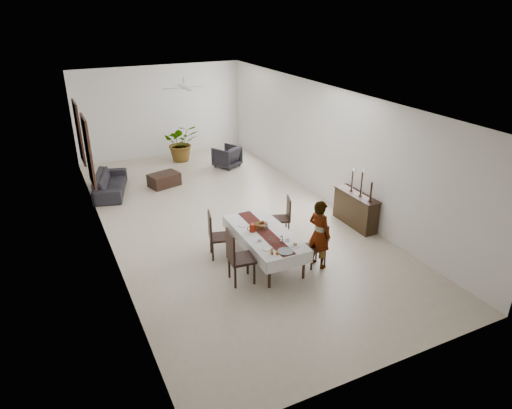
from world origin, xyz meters
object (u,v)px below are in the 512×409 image
red_pitcher (253,228)px  woman (319,234)px  sideboard_body (355,210)px  sofa (110,183)px  dining_table_top (265,233)px

red_pitcher → woman: 1.43m
woman → sideboard_body: (1.90, 1.23, -0.35)m
sideboard_body → sofa: size_ratio=0.67×
sofa → woman: bearing=-135.9°
red_pitcher → woman: size_ratio=0.12×
red_pitcher → sideboard_body: bearing=7.2°
woman → sideboard_body: bearing=-74.2°
red_pitcher → woman: woman is taller
red_pitcher → sideboard_body: size_ratio=0.13×
woman → sofa: bearing=11.2°
woman → sideboard_body: size_ratio=1.11×
dining_table_top → sofa: 5.89m
dining_table_top → sideboard_body: sideboard_body is taller
dining_table_top → red_pitcher: red_pitcher is taller
red_pitcher → sofa: red_pitcher is taller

